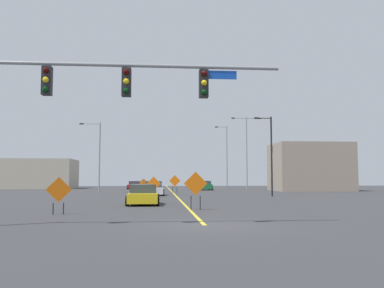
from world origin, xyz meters
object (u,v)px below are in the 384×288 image
object	(u,v)px
street_lamp_mid_left	(226,155)
car_red_near	(135,185)
construction_sign_median_far	(196,185)
traffic_signal_assembly	(83,92)
street_lamp_near_right	(270,152)
street_lamp_far_right	(98,154)
construction_sign_left_lane	(59,191)
construction_sign_left_shoulder	(175,182)
construction_sign_right_lane	(144,184)
car_yellow_mid	(143,195)
construction_sign_median_near	(154,185)
street_lamp_mid_right	(247,148)
car_white_far	(153,189)
car_green_approaching	(204,186)

from	to	relation	value
street_lamp_mid_left	car_red_near	xyz separation A→B (m)	(-13.98, 3.82, -4.68)
construction_sign_median_far	street_lamp_mid_left	bearing A→B (deg)	78.11
traffic_signal_assembly	car_red_near	distance (m)	50.40
street_lamp_mid_left	street_lamp_near_right	distance (m)	23.27
street_lamp_far_right	construction_sign_median_far	xyz separation A→B (m)	(9.11, -25.95, -3.26)
traffic_signal_assembly	construction_sign_left_lane	size ratio (longest dim) A/B	6.51
construction_sign_left_shoulder	car_red_near	distance (m)	18.22
construction_sign_left_lane	construction_sign_right_lane	distance (m)	31.34
car_red_near	car_yellow_mid	xyz separation A→B (m)	(2.74, -38.12, 0.03)
construction_sign_median_near	car_yellow_mid	distance (m)	8.12
construction_sign_median_near	car_red_near	distance (m)	30.22
street_lamp_near_right	street_lamp_mid_right	world-z (taller)	street_lamp_mid_right
construction_sign_median_near	street_lamp_mid_left	bearing A→B (deg)	67.87
car_white_far	car_yellow_mid	bearing A→B (deg)	-91.85
street_lamp_near_right	construction_sign_left_lane	xyz separation A→B (m)	(-15.36, -18.14, -3.11)
car_red_near	construction_sign_left_shoulder	bearing A→B (deg)	-72.01
street_lamp_mid_left	street_lamp_near_right	size ratio (longest dim) A/B	1.27
street_lamp_mid_right	construction_sign_right_lane	size ratio (longest dim) A/B	5.94
street_lamp_mid_left	car_yellow_mid	bearing A→B (deg)	-108.14
street_lamp_far_right	car_green_approaching	xyz separation A→B (m)	(13.78, 11.23, -3.96)
construction_sign_median_near	construction_sign_right_lane	xyz separation A→B (m)	(-1.44, 16.05, -0.11)
street_lamp_far_right	car_white_far	distance (m)	10.20
construction_sign_median_far	car_yellow_mid	world-z (taller)	construction_sign_median_far
car_green_approaching	car_red_near	world-z (taller)	car_green_approaching
street_lamp_mid_right	car_yellow_mid	bearing A→B (deg)	-115.40
car_red_near	car_yellow_mid	bearing A→B (deg)	-85.89
construction_sign_right_lane	car_yellow_mid	xyz separation A→B (m)	(0.86, -24.13, -0.43)
street_lamp_far_right	car_green_approaching	distance (m)	18.21
street_lamp_far_right	construction_sign_left_lane	xyz separation A→B (m)	(2.36, -28.25, -3.48)
car_red_near	construction_sign_median_near	bearing A→B (deg)	-83.70
construction_sign_left_shoulder	car_white_far	size ratio (longest dim) A/B	0.46
traffic_signal_assembly	car_red_near	world-z (taller)	traffic_signal_assembly
construction_sign_median_far	car_yellow_mid	distance (m)	5.69
street_lamp_near_right	car_yellow_mid	world-z (taller)	street_lamp_near_right
car_green_approaching	car_red_near	bearing A→B (deg)	151.27
construction_sign_right_lane	car_red_near	world-z (taller)	construction_sign_right_lane
construction_sign_median_near	car_green_approaching	bearing A→B (deg)	73.71
street_lamp_mid_left	construction_sign_right_lane	xyz separation A→B (m)	(-12.10, -10.17, -4.22)
street_lamp_far_right	car_red_near	world-z (taller)	street_lamp_far_right
construction_sign_median_far	car_red_near	xyz separation A→B (m)	(-5.75, 42.89, -0.73)
street_lamp_mid_left	street_lamp_mid_right	size ratio (longest dim) A/B	0.97
street_lamp_near_right	car_red_near	world-z (taller)	street_lamp_near_right
construction_sign_median_far	car_yellow_mid	size ratio (longest dim) A/B	0.49
street_lamp_mid_left	car_green_approaching	bearing A→B (deg)	-151.91
street_lamp_near_right	construction_sign_left_lane	bearing A→B (deg)	-130.25
construction_sign_left_lane	construction_sign_median_near	xyz separation A→B (m)	(4.31, 15.16, 0.06)
car_white_far	construction_sign_median_far	bearing A→B (deg)	-82.45
street_lamp_far_right	construction_sign_median_far	distance (m)	27.69
traffic_signal_assembly	car_green_approaching	distance (m)	45.69
traffic_signal_assembly	construction_sign_median_far	bearing A→B (deg)	56.90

